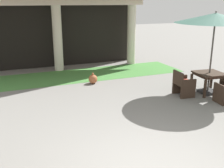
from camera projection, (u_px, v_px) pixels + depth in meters
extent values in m
cylinder|color=beige|center=(58.00, 39.00, 12.12)|extent=(0.41, 0.41, 2.88)
cylinder|color=beige|center=(131.00, 35.00, 13.43)|extent=(0.41, 0.41, 2.88)
cube|color=beige|center=(55.00, 2.00, 11.66)|extent=(8.12, 0.70, 0.24)
cube|color=black|center=(54.00, 36.00, 12.91)|extent=(7.92, 0.16, 2.88)
cube|color=#47843D|center=(66.00, 77.00, 11.42)|extent=(10.32, 2.27, 0.01)
cube|color=#38281E|center=(209.00, 73.00, 9.21)|extent=(0.98, 0.98, 0.05)
cube|color=#38281E|center=(209.00, 75.00, 9.22)|extent=(0.90, 0.90, 0.07)
cube|color=#38281E|center=(205.00, 89.00, 8.84)|extent=(0.08, 0.08, 0.61)
cube|color=#38281E|center=(191.00, 82.00, 9.59)|extent=(0.08, 0.08, 0.61)
cube|color=#38281E|center=(211.00, 80.00, 9.81)|extent=(0.08, 0.08, 0.61)
cube|color=#2D2D2D|center=(207.00, 92.00, 9.40)|extent=(0.54, 0.54, 0.10)
cylinder|color=#4C4742|center=(211.00, 57.00, 9.05)|extent=(0.06, 0.06, 2.50)
cone|color=#33594C|center=(216.00, 18.00, 8.67)|extent=(2.60, 2.60, 0.32)
sphere|color=#4C4742|center=(216.00, 12.00, 8.62)|extent=(0.06, 0.06, 0.06)
cube|color=#38281E|center=(219.00, 94.00, 8.38)|extent=(0.12, 0.53, 0.61)
cube|color=#38281E|center=(214.00, 95.00, 8.64)|extent=(0.06, 0.06, 0.36)
cube|color=#38281E|center=(224.00, 100.00, 8.21)|extent=(0.06, 0.06, 0.36)
cube|color=#38281E|center=(220.00, 84.00, 9.77)|extent=(0.06, 0.06, 0.36)
cube|color=#38281E|center=(184.00, 83.00, 9.04)|extent=(0.58, 0.65, 0.07)
cube|color=#C64C38|center=(184.00, 82.00, 9.02)|extent=(0.54, 0.60, 0.05)
cube|color=#38281E|center=(178.00, 77.00, 8.91)|extent=(0.12, 0.60, 0.39)
cube|color=#38281E|center=(180.00, 84.00, 9.33)|extent=(0.53, 0.11, 0.63)
cube|color=#38281E|center=(188.00, 89.00, 8.81)|extent=(0.53, 0.11, 0.63)
cube|color=#38281E|center=(185.00, 87.00, 9.42)|extent=(0.06, 0.06, 0.39)
cube|color=#38281E|center=(194.00, 92.00, 8.92)|extent=(0.06, 0.06, 0.39)
cube|color=#38281E|center=(173.00, 88.00, 9.30)|extent=(0.06, 0.06, 0.39)
cube|color=#38281E|center=(181.00, 93.00, 8.80)|extent=(0.06, 0.06, 0.39)
ellipsoid|color=#9E5633|center=(93.00, 79.00, 10.45)|extent=(0.34, 0.34, 0.35)
sphere|color=#9E5633|center=(93.00, 74.00, 10.39)|extent=(0.08, 0.08, 0.08)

